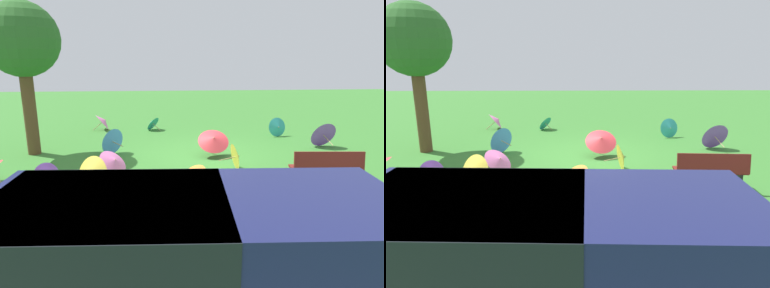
% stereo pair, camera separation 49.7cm
% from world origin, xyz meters
% --- Properties ---
extents(ground, '(40.00, 40.00, 0.00)m').
position_xyz_m(ground, '(0.00, 0.00, 0.00)').
color(ground, '#387A2D').
extents(van_dark, '(4.68, 2.30, 1.53)m').
position_xyz_m(van_dark, '(0.99, 6.75, 0.91)').
color(van_dark, '#191E4C').
rests_on(van_dark, ground).
extents(park_bench, '(1.63, 0.60, 0.90)m').
position_xyz_m(park_bench, '(-2.57, 2.86, 0.47)').
color(park_bench, maroon).
rests_on(park_bench, ground).
extents(shade_tree, '(2.18, 2.18, 4.55)m').
position_xyz_m(shade_tree, '(5.26, -0.57, 3.38)').
color(shade_tree, brown).
rests_on(shade_tree, ground).
extents(parasol_red_0, '(0.97, 0.90, 0.88)m').
position_xyz_m(parasol_red_0, '(-0.30, 0.16, 0.54)').
color(parasol_red_0, tan).
rests_on(parasol_red_0, ground).
extents(parasol_yellow_0, '(0.65, 0.74, 0.73)m').
position_xyz_m(parasol_yellow_0, '(-0.77, 1.41, 0.36)').
color(parasol_yellow_0, tan).
rests_on(parasol_yellow_0, ground).
extents(parasol_purple_1, '(0.64, 0.65, 0.65)m').
position_xyz_m(parasol_purple_1, '(3.83, 2.54, 0.32)').
color(parasol_purple_1, tan).
rests_on(parasol_purple_1, ground).
extents(parasol_blue_0, '(0.80, 0.83, 0.85)m').
position_xyz_m(parasol_blue_0, '(2.85, -0.35, 0.42)').
color(parasol_blue_0, tan).
rests_on(parasol_blue_0, ground).
extents(parasol_yellow_1, '(1.01, 0.93, 0.92)m').
position_xyz_m(parasol_yellow_1, '(2.80, 2.99, 0.46)').
color(parasol_yellow_1, tan).
rests_on(parasol_yellow_1, ground).
extents(parasol_orange_3, '(0.87, 0.88, 0.59)m').
position_xyz_m(parasol_orange_3, '(0.53, 2.65, 0.34)').
color(parasol_orange_3, tan).
rests_on(parasol_orange_3, ground).
extents(parasol_teal_0, '(0.74, 0.79, 0.60)m').
position_xyz_m(parasol_teal_0, '(1.71, -3.85, 0.30)').
color(parasol_teal_0, tan).
rests_on(parasol_teal_0, ground).
extents(parasol_pink_3, '(0.86, 0.95, 0.74)m').
position_xyz_m(parasol_pink_3, '(3.70, -4.03, 0.37)').
color(parasol_pink_3, tan).
rests_on(parasol_pink_3, ground).
extents(parasol_purple_4, '(0.98, 0.94, 0.89)m').
position_xyz_m(parasol_purple_4, '(-4.11, -0.75, 0.45)').
color(parasol_purple_4, tan).
rests_on(parasol_purple_4, ground).
extents(parasol_teal_2, '(0.76, 0.74, 0.73)m').
position_xyz_m(parasol_teal_2, '(-3.10, -2.33, 0.36)').
color(parasol_teal_2, tan).
rests_on(parasol_teal_2, ground).
extents(parasol_pink_6, '(0.92, 0.97, 0.71)m').
position_xyz_m(parasol_pink_6, '(2.45, 1.74, 0.41)').
color(parasol_pink_6, tan).
rests_on(parasol_pink_6, ground).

